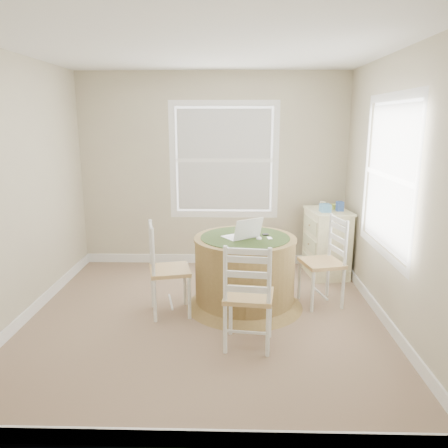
{
  "coord_description": "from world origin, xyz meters",
  "views": [
    {
      "loc": [
        0.31,
        -4.1,
        1.98
      ],
      "look_at": [
        0.19,
        0.45,
        0.89
      ],
      "focal_mm": 35.0,
      "sensor_mm": 36.0,
      "label": 1
    }
  ],
  "objects_px": {
    "chair_near": "(249,295)",
    "laptop": "(242,235)",
    "chair_left": "(170,270)",
    "chair_right": "(322,262)",
    "corner_chest": "(326,243)",
    "round_table": "(245,269)"
  },
  "relations": [
    {
      "from": "chair_near",
      "to": "laptop",
      "type": "xyz_separation_m",
      "value": [
        -0.05,
        0.83,
        0.33
      ]
    },
    {
      "from": "chair_left",
      "to": "chair_right",
      "type": "height_order",
      "value": "same"
    },
    {
      "from": "laptop",
      "to": "corner_chest",
      "type": "xyz_separation_m",
      "value": [
        1.11,
        1.03,
        -0.37
      ]
    },
    {
      "from": "chair_near",
      "to": "chair_right",
      "type": "relative_size",
      "value": 1.0
    },
    {
      "from": "chair_right",
      "to": "corner_chest",
      "type": "height_order",
      "value": "chair_right"
    },
    {
      "from": "chair_near",
      "to": "chair_right",
      "type": "bearing_deg",
      "value": -124.18
    },
    {
      "from": "chair_near",
      "to": "chair_right",
      "type": "xyz_separation_m",
      "value": [
        0.82,
        0.93,
        0.0
      ]
    },
    {
      "from": "round_table",
      "to": "laptop",
      "type": "distance_m",
      "value": 0.39
    },
    {
      "from": "chair_left",
      "to": "corner_chest",
      "type": "bearing_deg",
      "value": -70.43
    },
    {
      "from": "laptop",
      "to": "chair_near",
      "type": "bearing_deg",
      "value": 58.03
    },
    {
      "from": "round_table",
      "to": "laptop",
      "type": "bearing_deg",
      "value": -151.05
    },
    {
      "from": "chair_left",
      "to": "chair_right",
      "type": "distance_m",
      "value": 1.63
    },
    {
      "from": "laptop",
      "to": "corner_chest",
      "type": "height_order",
      "value": "laptop"
    },
    {
      "from": "chair_right",
      "to": "laptop",
      "type": "xyz_separation_m",
      "value": [
        -0.86,
        -0.1,
        0.33
      ]
    },
    {
      "from": "chair_near",
      "to": "laptop",
      "type": "bearing_deg",
      "value": -79.66
    },
    {
      "from": "chair_right",
      "to": "corner_chest",
      "type": "relative_size",
      "value": 1.1
    },
    {
      "from": "chair_left",
      "to": "chair_near",
      "type": "relative_size",
      "value": 1.0
    },
    {
      "from": "chair_right",
      "to": "laptop",
      "type": "height_order",
      "value": "laptop"
    },
    {
      "from": "chair_left",
      "to": "chair_right",
      "type": "bearing_deg",
      "value": -93.7
    },
    {
      "from": "chair_near",
      "to": "corner_chest",
      "type": "relative_size",
      "value": 1.1
    },
    {
      "from": "corner_chest",
      "to": "chair_left",
      "type": "bearing_deg",
      "value": -154.65
    },
    {
      "from": "round_table",
      "to": "chair_left",
      "type": "xyz_separation_m",
      "value": [
        -0.78,
        -0.2,
        0.05
      ]
    }
  ]
}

